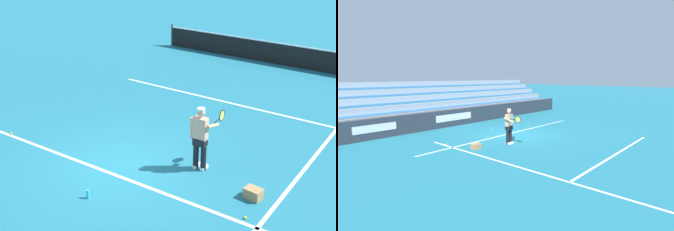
% 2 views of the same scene
% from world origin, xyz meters
% --- Properties ---
extents(ground_plane, '(160.00, 160.00, 0.00)m').
position_xyz_m(ground_plane, '(0.00, 0.00, 0.00)').
color(ground_plane, '#1E6B7F').
extents(court_baseline_white, '(12.00, 0.10, 0.01)m').
position_xyz_m(court_baseline_white, '(0.00, -0.50, 0.00)').
color(court_baseline_white, white).
rests_on(court_baseline_white, ground).
extents(court_sideline_white, '(0.10, 12.00, 0.01)m').
position_xyz_m(court_sideline_white, '(4.11, 4.00, 0.00)').
color(court_sideline_white, white).
rests_on(court_sideline_white, ground).
extents(court_service_line_white, '(8.22, 0.10, 0.01)m').
position_xyz_m(court_service_line_white, '(0.00, 5.50, 0.00)').
color(court_service_line_white, white).
rests_on(court_service_line_white, ground).
extents(back_wall_sponsor_board, '(22.40, 0.25, 1.10)m').
position_xyz_m(back_wall_sponsor_board, '(0.01, -4.87, 0.55)').
color(back_wall_sponsor_board, '#2D333D').
rests_on(back_wall_sponsor_board, ground).
extents(bleacher_stand, '(21.28, 3.20, 3.40)m').
position_xyz_m(bleacher_stand, '(0.00, -7.09, 0.76)').
color(bleacher_stand, '#9EA3A8').
rests_on(bleacher_stand, ground).
extents(tennis_player, '(0.58, 1.01, 1.71)m').
position_xyz_m(tennis_player, '(1.83, 1.00, 0.89)').
color(tennis_player, black).
rests_on(tennis_player, ground).
extents(ball_box_cardboard, '(0.43, 0.35, 0.26)m').
position_xyz_m(ball_box_cardboard, '(3.55, 0.50, 0.13)').
color(ball_box_cardboard, '#A87F51').
rests_on(ball_box_cardboard, ground).
extents(tennis_ball_toward_net, '(0.07, 0.07, 0.07)m').
position_xyz_m(tennis_ball_toward_net, '(-3.17, -1.66, 0.03)').
color(tennis_ball_toward_net, '#CCE533').
rests_on(tennis_ball_toward_net, ground).
extents(tennis_ball_by_box, '(0.07, 0.07, 0.07)m').
position_xyz_m(tennis_ball_by_box, '(3.75, -0.33, 0.03)').
color(tennis_ball_by_box, '#CCE533').
rests_on(tennis_ball_by_box, ground).
extents(tennis_ball_on_baseline, '(0.07, 0.07, 0.07)m').
position_xyz_m(tennis_ball_on_baseline, '(4.06, -1.08, 0.03)').
color(tennis_ball_on_baseline, '#CCE533').
rests_on(tennis_ball_on_baseline, ground).
extents(tennis_ball_near_player, '(0.07, 0.07, 0.07)m').
position_xyz_m(tennis_ball_near_player, '(-3.90, -0.44, 0.03)').
color(tennis_ball_near_player, '#CCE533').
rests_on(tennis_ball_near_player, ground).
extents(water_bottle, '(0.07, 0.07, 0.22)m').
position_xyz_m(water_bottle, '(0.35, -1.66, 0.11)').
color(water_bottle, '#33B2E5').
rests_on(water_bottle, ground).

